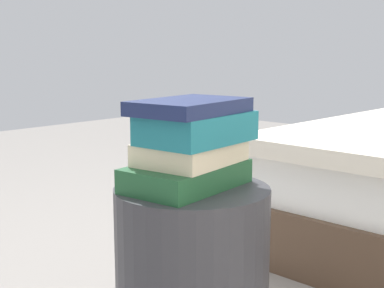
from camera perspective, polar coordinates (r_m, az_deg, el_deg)
name	(u,v)px	position (r m, az deg, el deg)	size (l,w,h in m)	color
side_table	(192,287)	(1.25, 0.00, -14.97)	(0.34, 0.34, 0.46)	#333338
book_forest	(187,176)	(1.17, -0.58, -3.39)	(0.27, 0.17, 0.05)	#1E512D
book_cream	(190,152)	(1.17, -0.17, -0.91)	(0.22, 0.17, 0.05)	beige
book_teal	(197,128)	(1.15, 0.52, 1.73)	(0.24, 0.16, 0.06)	#1E727F
book_navy	(190,106)	(1.14, -0.23, 4.01)	(0.25, 0.17, 0.03)	#19234C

